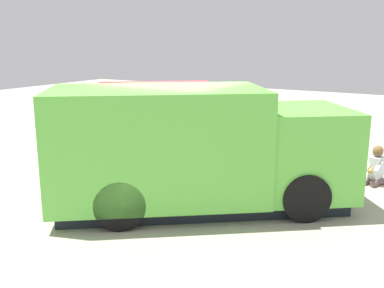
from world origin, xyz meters
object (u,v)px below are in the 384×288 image
(planter_flowering_near, at_px, (206,130))
(planter_flowering_side, at_px, (107,145))
(food_truck, at_px, (196,151))
(person_customer, at_px, (376,168))
(planter_flowering_far, at_px, (106,129))

(planter_flowering_near, relative_size, planter_flowering_side, 1.08)
(food_truck, xyz_separation_m, person_customer, (3.27, -2.73, -0.75))
(planter_flowering_near, bearing_deg, planter_flowering_far, 113.43)
(planter_flowering_near, height_order, planter_flowering_far, planter_flowering_near)
(food_truck, distance_m, person_customer, 4.33)
(person_customer, xyz_separation_m, planter_flowering_far, (0.48, 8.27, -0.04))
(person_customer, distance_m, planter_flowering_side, 6.76)
(planter_flowering_far, relative_size, planter_flowering_side, 0.90)
(food_truck, relative_size, person_customer, 6.57)
(food_truck, height_order, planter_flowering_far, food_truck)
(food_truck, height_order, planter_flowering_near, food_truck)
(person_customer, xyz_separation_m, planter_flowering_side, (-1.34, 6.62, -0.01))
(food_truck, distance_m, planter_flowering_far, 6.73)
(person_customer, bearing_deg, food_truck, 140.16)
(food_truck, distance_m, planter_flowering_side, 4.41)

